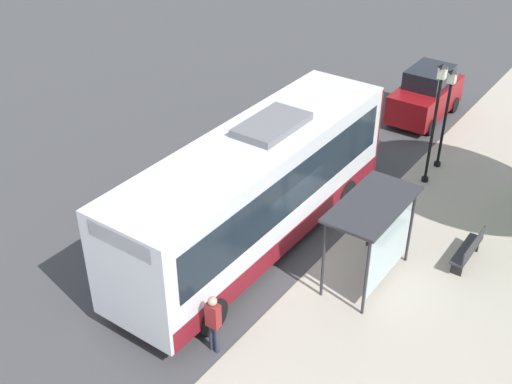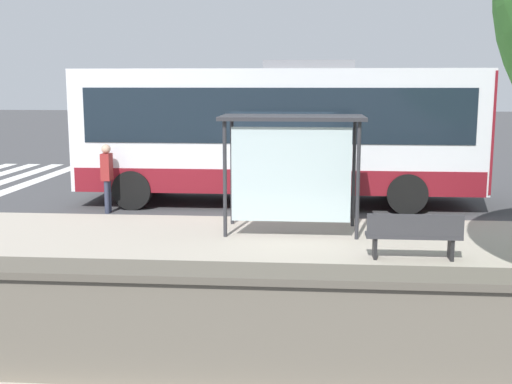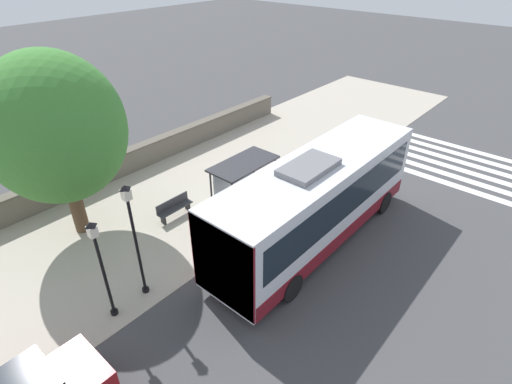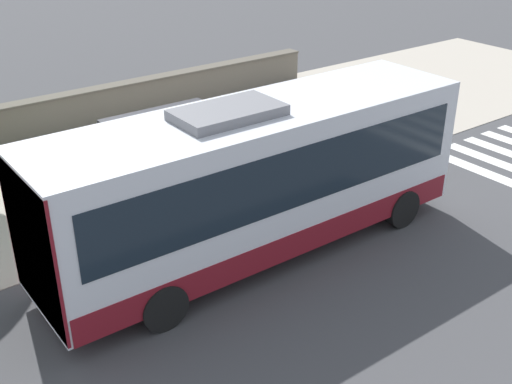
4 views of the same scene
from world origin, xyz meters
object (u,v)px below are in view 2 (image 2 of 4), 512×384
Objects in this scene: bus at (279,131)px; bus_shelter at (292,138)px; pedestrian at (107,173)px; bench at (414,235)px.

bus is 3.46× the size of bus_shelter.
bus_shelter is 5.06m from pedestrian.
pedestrian is at bearing 60.97° from bench.
bus is at bearing 26.14° from bench.
bus_shelter reaches higher than pedestrian.
pedestrian is at bearing 67.92° from bus_shelter.
bus reaches higher than bus_shelter.
pedestrian reaches higher than bench.
bus_shelter is at bearing -112.08° from pedestrian.
pedestrian is (-1.71, 4.15, -0.94)m from bus.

